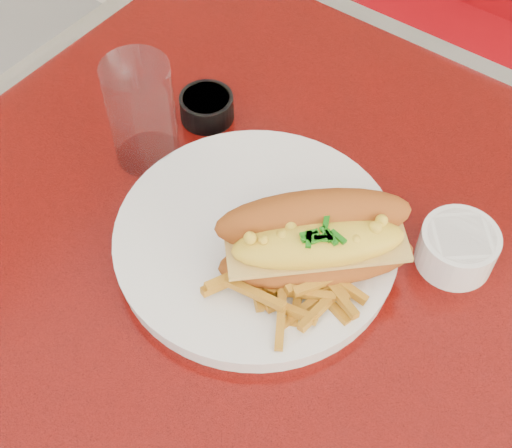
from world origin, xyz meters
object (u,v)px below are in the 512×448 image
Objects in this scene: dinner_plate at (256,240)px; gravy_ramekin at (458,247)px; fork at (312,274)px; mac_hoagie at (316,240)px; sauce_cup_left at (207,106)px; diner_table at (386,390)px; water_tumbler at (142,114)px.

dinner_plate is 3.91× the size of gravy_ramekin.
fork is at bearing -4.27° from dinner_plate.
fork is at bearing -104.98° from mac_hoagie.
dinner_plate is 0.08m from mac_hoagie.
gravy_ramekin is (0.11, 0.10, -0.03)m from mac_hoagie.
mac_hoagie is (0.07, 0.01, 0.05)m from dinner_plate.
sauce_cup_left is (-0.24, 0.13, -0.00)m from fork.
fork is (0.08, -0.01, 0.01)m from dinner_plate.
diner_table is 0.21m from gravy_ramekin.
gravy_ramekin is at bearing 12.34° from water_tumbler.
dinner_plate reaches higher than fork.
gravy_ramekin is 0.38m from water_tumbler.
water_tumbler reaches higher than dinner_plate.
gravy_ramekin is (0.10, 0.12, 0.00)m from fork.
fork is 1.60× the size of sauce_cup_left.
gravy_ramekin reaches higher than sauce_cup_left.
water_tumbler is at bearing 170.27° from dinner_plate.
gravy_ramekin is at bearing -1.84° from sauce_cup_left.
mac_hoagie is at bearing -25.76° from sauce_cup_left.
fork is (-0.11, -0.02, 0.18)m from diner_table.
water_tumbler is (-0.25, 0.02, 0.01)m from mac_hoagie.
water_tumbler is at bearing -100.60° from sauce_cup_left.
water_tumbler reaches higher than mac_hoagie.
fork reaches higher than diner_table.
water_tumbler reaches higher than sauce_cup_left.
dinner_plate is at bearing -9.73° from water_tumbler.
mac_hoagie is 0.26m from sauce_cup_left.
gravy_ramekin is 0.77× the size of water_tumbler.
sauce_cup_left is (-0.17, 0.12, 0.01)m from dinner_plate.
diner_table is at bearing -2.48° from water_tumbler.
diner_table is 0.41m from sauce_cup_left.
water_tumbler reaches higher than fork.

